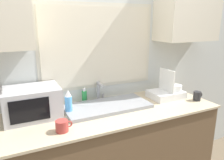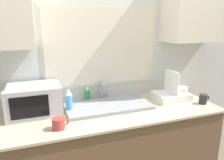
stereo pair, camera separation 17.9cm
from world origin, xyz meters
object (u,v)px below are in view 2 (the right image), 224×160
microwave (34,100)px  soap_bottle (87,95)px  dish_rack (172,94)px  spray_bottle (69,101)px  faucet (102,90)px  mug_near_sink (59,124)px

microwave → soap_bottle: 0.50m
dish_rack → spray_bottle: size_ratio=1.56×
faucet → mug_near_sink: bearing=-135.9°
dish_rack → spray_bottle: dish_rack is taller
dish_rack → mug_near_sink: (-1.12, -0.24, -0.01)m
microwave → dish_rack: dish_rack is taller
faucet → soap_bottle: size_ratio=1.36×
spray_bottle → dish_rack: bearing=-1.5°
mug_near_sink → microwave: bearing=114.8°
dish_rack → faucet: bearing=162.2°
microwave → spray_bottle: size_ratio=2.03×
dish_rack → soap_bottle: dish_rack is taller
microwave → soap_bottle: bearing=16.2°
microwave → mug_near_sink: bearing=-65.2°
microwave → mug_near_sink: size_ratio=3.56×
microwave → dish_rack: 1.28m
spray_bottle → mug_near_sink: bearing=-113.7°
faucet → mug_near_sink: (-0.47, -0.45, -0.07)m
faucet → mug_near_sink: faucet is taller
microwave → dish_rack: bearing=-4.1°
spray_bottle → soap_bottle: bearing=45.0°
spray_bottle → microwave: bearing=166.4°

